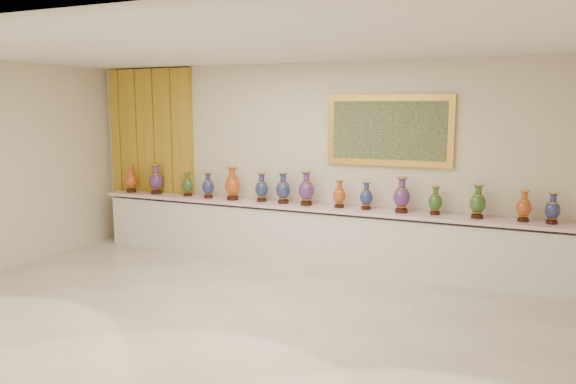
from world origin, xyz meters
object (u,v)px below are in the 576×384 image
at_px(counter, 313,236).
at_px(vase_0, 131,180).
at_px(vase_2, 188,185).
at_px(vase_1, 156,181).

height_order(counter, vase_0, vase_0).
bearing_deg(vase_0, vase_2, 2.57).
bearing_deg(counter, vase_0, -179.13).
xyz_separation_m(vase_1, vase_2, (0.61, 0.02, -0.05)).
bearing_deg(counter, vase_2, -179.99).
distance_m(counter, vase_0, 3.39).
xyz_separation_m(vase_0, vase_2, (1.11, 0.05, -0.02)).
relative_size(counter, vase_0, 16.16).
bearing_deg(vase_1, vase_0, -176.37).
bearing_deg(vase_0, vase_1, 3.63).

